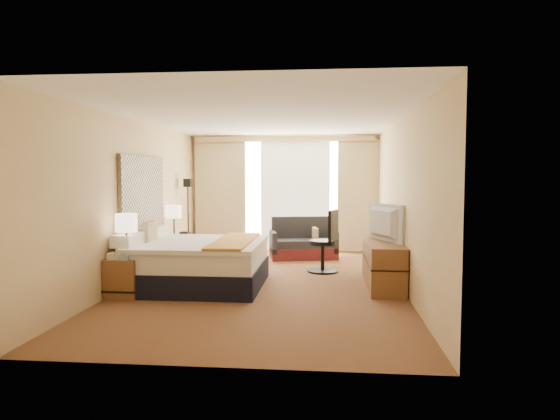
# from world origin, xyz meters

# --- Properties ---
(floor) EXTENTS (4.20, 7.00, 0.02)m
(floor) POSITION_xyz_m (0.00, 0.00, 0.00)
(floor) COLOR #541A18
(floor) RESTS_ON ground
(ceiling) EXTENTS (4.20, 7.00, 0.02)m
(ceiling) POSITION_xyz_m (0.00, 0.00, 2.60)
(ceiling) COLOR white
(ceiling) RESTS_ON wall_back
(wall_back) EXTENTS (4.20, 0.02, 2.60)m
(wall_back) POSITION_xyz_m (0.00, 3.50, 1.30)
(wall_back) COLOR beige
(wall_back) RESTS_ON ground
(wall_front) EXTENTS (4.20, 0.02, 2.60)m
(wall_front) POSITION_xyz_m (0.00, -3.50, 1.30)
(wall_front) COLOR beige
(wall_front) RESTS_ON ground
(wall_left) EXTENTS (0.02, 7.00, 2.60)m
(wall_left) POSITION_xyz_m (-2.10, 0.00, 1.30)
(wall_left) COLOR beige
(wall_left) RESTS_ON ground
(wall_right) EXTENTS (0.02, 7.00, 2.60)m
(wall_right) POSITION_xyz_m (2.10, 0.00, 1.30)
(wall_right) COLOR beige
(wall_right) RESTS_ON ground
(headboard) EXTENTS (0.06, 1.85, 1.50)m
(headboard) POSITION_xyz_m (-2.06, 0.20, 1.28)
(headboard) COLOR black
(headboard) RESTS_ON wall_left
(nightstand_left) EXTENTS (0.45, 0.52, 0.55)m
(nightstand_left) POSITION_xyz_m (-1.87, -1.05, 0.28)
(nightstand_left) COLOR brown
(nightstand_left) RESTS_ON floor
(nightstand_right) EXTENTS (0.45, 0.52, 0.55)m
(nightstand_right) POSITION_xyz_m (-1.87, 1.45, 0.28)
(nightstand_right) COLOR brown
(nightstand_right) RESTS_ON floor
(media_dresser) EXTENTS (0.50, 1.80, 0.70)m
(media_dresser) POSITION_xyz_m (1.83, 0.00, 0.35)
(media_dresser) COLOR brown
(media_dresser) RESTS_ON floor
(window) EXTENTS (2.30, 0.02, 2.30)m
(window) POSITION_xyz_m (0.25, 3.47, 1.32)
(window) COLOR white
(window) RESTS_ON wall_back
(curtains) EXTENTS (4.12, 0.19, 2.56)m
(curtains) POSITION_xyz_m (-0.00, 3.39, 1.41)
(curtains) COLOR beige
(curtains) RESTS_ON floor
(bed) EXTENTS (2.06, 1.88, 1.00)m
(bed) POSITION_xyz_m (-1.06, -0.32, 0.37)
(bed) COLOR black
(bed) RESTS_ON floor
(loveseat) EXTENTS (1.47, 0.98, 0.84)m
(loveseat) POSITION_xyz_m (0.48, 2.49, 0.28)
(loveseat) COLOR #58191A
(loveseat) RESTS_ON floor
(floor_lamp) EXTENTS (0.21, 0.21, 1.64)m
(floor_lamp) POSITION_xyz_m (-1.90, 2.30, 1.16)
(floor_lamp) COLOR black
(floor_lamp) RESTS_ON floor
(desk_chair) EXTENTS (0.55, 0.54, 1.11)m
(desk_chair) POSITION_xyz_m (0.95, 0.99, 0.49)
(desk_chair) COLOR black
(desk_chair) RESTS_ON floor
(lamp_left) EXTENTS (0.30, 0.30, 0.63)m
(lamp_left) POSITION_xyz_m (-1.82, -1.09, 1.04)
(lamp_left) COLOR black
(lamp_left) RESTS_ON nightstand_left
(lamp_right) EXTENTS (0.28, 0.28, 0.59)m
(lamp_right) POSITION_xyz_m (-1.93, 1.43, 1.01)
(lamp_right) COLOR black
(lamp_right) RESTS_ON nightstand_right
(tissue_box) EXTENTS (0.12, 0.12, 0.10)m
(tissue_box) POSITION_xyz_m (-1.78, -1.21, 0.60)
(tissue_box) COLOR #88A7D3
(tissue_box) RESTS_ON nightstand_left
(telephone) EXTENTS (0.21, 0.19, 0.07)m
(telephone) POSITION_xyz_m (-1.76, 1.61, 0.58)
(telephone) COLOR black
(telephone) RESTS_ON nightstand_right
(television) EXTENTS (0.51, 0.97, 0.57)m
(television) POSITION_xyz_m (1.78, -0.03, 0.99)
(television) COLOR black
(television) RESTS_ON media_dresser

